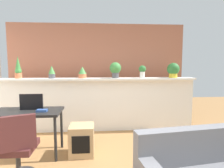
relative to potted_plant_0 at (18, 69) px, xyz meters
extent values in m
cube|color=white|center=(1.71, 0.01, -0.83)|extent=(4.35, 0.16, 1.16)
cube|color=white|center=(1.71, -0.03, -0.23)|extent=(4.35, 0.35, 0.04)
cube|color=#AD664C|center=(1.71, 0.61, -0.16)|extent=(4.35, 0.10, 2.50)
cylinder|color=#C66B42|center=(0.00, 0.00, -0.15)|extent=(0.14, 0.14, 0.12)
sphere|color=#3D843D|center=(0.00, 0.00, -0.05)|extent=(0.14, 0.14, 0.14)
cone|color=#3D843D|center=(0.00, 0.00, 0.12)|extent=(0.12, 0.12, 0.30)
cylinder|color=#4C4C51|center=(0.71, -0.03, -0.16)|extent=(0.14, 0.14, 0.10)
cone|color=#4C9347|center=(0.71, -0.03, -0.02)|extent=(0.14, 0.14, 0.18)
cylinder|color=#C66B42|center=(1.37, -0.03, -0.16)|extent=(0.17, 0.17, 0.09)
cone|color=#4C9347|center=(1.37, -0.03, -0.03)|extent=(0.17, 0.17, 0.16)
cylinder|color=#4C4C51|center=(2.09, -0.06, -0.15)|extent=(0.15, 0.15, 0.13)
sphere|color=#3D843D|center=(2.09, -0.06, 0.01)|extent=(0.26, 0.26, 0.26)
cylinder|color=silver|center=(2.70, -0.05, -0.14)|extent=(0.11, 0.11, 0.14)
sphere|color=#2D7033|center=(2.70, -0.05, -0.01)|extent=(0.16, 0.16, 0.16)
cylinder|color=gold|center=(3.42, -0.03, -0.16)|extent=(0.18, 0.18, 0.09)
sphere|color=#2D7033|center=(3.42, -0.03, -0.01)|extent=(0.28, 0.28, 0.28)
cylinder|color=black|center=(1.05, -1.35, -1.05)|extent=(0.04, 0.04, 0.71)
cylinder|color=black|center=(0.05, -0.85, -1.05)|extent=(0.04, 0.04, 0.71)
cylinder|color=black|center=(1.05, -0.85, -1.05)|extent=(0.04, 0.04, 0.71)
cube|color=black|center=(0.55, -1.10, -0.68)|extent=(1.10, 0.60, 0.04)
cube|color=black|center=(0.60, -1.02, -0.53)|extent=(0.37, 0.04, 0.26)
cylinder|color=#333333|center=(0.67, -1.82, -1.17)|extent=(0.06, 0.06, 0.34)
cube|color=#4C2323|center=(0.67, -1.82, -0.96)|extent=(0.44, 0.44, 0.08)
cube|color=#4C2323|center=(0.74, -1.99, -0.71)|extent=(0.44, 0.23, 0.42)
cube|color=tan|center=(1.43, -1.15, -1.16)|extent=(0.40, 0.40, 0.50)
cube|color=black|center=(1.43, -1.34, -1.16)|extent=(0.28, 0.04, 0.28)
cube|color=#2D4C8C|center=(0.81, -1.18, -0.64)|extent=(0.16, 0.10, 0.04)
cube|color=slate|center=(2.87, -2.23, -0.81)|extent=(1.57, 0.37, 0.40)
camera|label=1|loc=(1.71, -4.24, 0.11)|focal=30.58mm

